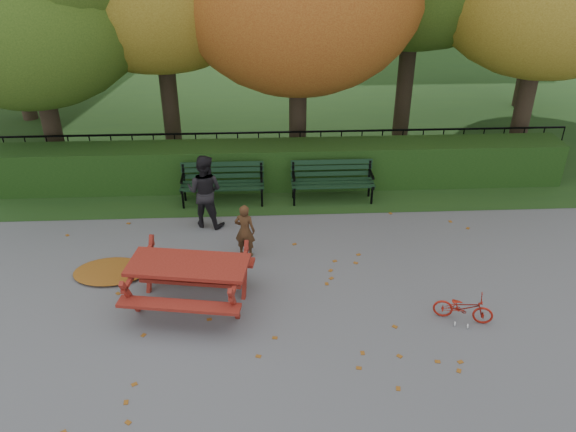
{
  "coord_description": "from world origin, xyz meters",
  "views": [
    {
      "loc": [
        -0.42,
        -7.38,
        5.78
      ],
      "look_at": [
        0.0,
        1.17,
        1.0
      ],
      "focal_mm": 35.0,
      "sensor_mm": 36.0,
      "label": 1
    }
  ],
  "objects_px": {
    "bench_right": "(332,178)",
    "child": "(245,231)",
    "adult": "(205,191)",
    "bicycle": "(463,307)",
    "bench_left": "(222,180)",
    "picnic_table": "(189,272)"
  },
  "relations": [
    {
      "from": "adult",
      "to": "bicycle",
      "type": "height_order",
      "value": "adult"
    },
    {
      "from": "bench_right",
      "to": "child",
      "type": "bearing_deg",
      "value": -130.49
    },
    {
      "from": "picnic_table",
      "to": "bicycle",
      "type": "xyz_separation_m",
      "value": [
        4.32,
        -0.61,
        -0.39
      ]
    },
    {
      "from": "bench_left",
      "to": "bicycle",
      "type": "relative_size",
      "value": 1.96
    },
    {
      "from": "picnic_table",
      "to": "adult",
      "type": "relative_size",
      "value": 1.38
    },
    {
      "from": "bench_right",
      "to": "picnic_table",
      "type": "distance_m",
      "value": 4.55
    },
    {
      "from": "bench_left",
      "to": "picnic_table",
      "type": "height_order",
      "value": "bench_left"
    },
    {
      "from": "bicycle",
      "to": "child",
      "type": "bearing_deg",
      "value": 78.2
    },
    {
      "from": "child",
      "to": "bicycle",
      "type": "distance_m",
      "value": 4.02
    },
    {
      "from": "bench_left",
      "to": "child",
      "type": "bearing_deg",
      "value": -76.53
    },
    {
      "from": "bench_left",
      "to": "adult",
      "type": "relative_size",
      "value": 1.18
    },
    {
      "from": "bench_right",
      "to": "adult",
      "type": "xyz_separation_m",
      "value": [
        -2.69,
        -1.01,
        0.24
      ]
    },
    {
      "from": "bench_left",
      "to": "bicycle",
      "type": "bearing_deg",
      "value": -46.88
    },
    {
      "from": "picnic_table",
      "to": "child",
      "type": "distance_m",
      "value": 1.68
    },
    {
      "from": "adult",
      "to": "bicycle",
      "type": "relative_size",
      "value": 1.67
    },
    {
      "from": "child",
      "to": "adult",
      "type": "height_order",
      "value": "adult"
    },
    {
      "from": "bench_right",
      "to": "picnic_table",
      "type": "xyz_separation_m",
      "value": [
        -2.74,
        -3.64,
        0.11
      ]
    },
    {
      "from": "picnic_table",
      "to": "adult",
      "type": "bearing_deg",
      "value": 98.01
    },
    {
      "from": "child",
      "to": "adult",
      "type": "xyz_separation_m",
      "value": [
        -0.81,
        1.19,
        0.24
      ]
    },
    {
      "from": "bench_left",
      "to": "adult",
      "type": "xyz_separation_m",
      "value": [
        -0.29,
        -1.01,
        0.24
      ]
    },
    {
      "from": "adult",
      "to": "bench_left",
      "type": "bearing_deg",
      "value": -87.94
    },
    {
      "from": "picnic_table",
      "to": "bench_right",
      "type": "bearing_deg",
      "value": 62.2
    }
  ]
}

